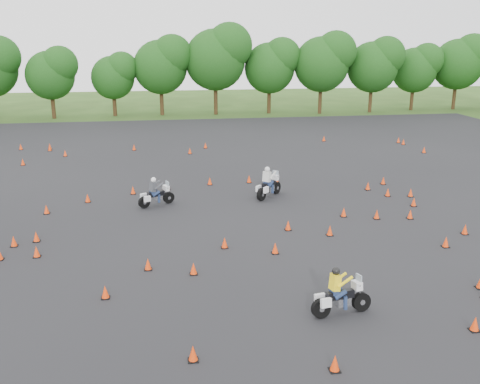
{
  "coord_description": "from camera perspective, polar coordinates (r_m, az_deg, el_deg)",
  "views": [
    {
      "loc": [
        -3.91,
        -21.55,
        8.75
      ],
      "look_at": [
        0.0,
        4.0,
        1.2
      ],
      "focal_mm": 40.0,
      "sensor_mm": 36.0,
      "label": 1
    }
  ],
  "objects": [
    {
      "name": "treeline",
      "position": [
        57.01,
        -1.0,
        12.1
      ],
      "size": [
        86.64,
        32.39,
        11.14
      ],
      "color": "#174313",
      "rests_on": "ground"
    },
    {
      "name": "rider_white",
      "position": [
        30.04,
        3.13,
        1.11
      ],
      "size": [
        2.09,
        2.19,
        1.79
      ],
      "primitive_type": null,
      "rotation": [
        0.0,
        0.0,
        0.83
      ],
      "color": "beige",
      "rests_on": "ground"
    },
    {
      "name": "rider_yellow",
      "position": [
        17.85,
        10.89,
        -10.41
      ],
      "size": [
        2.19,
        0.99,
        1.63
      ],
      "primitive_type": null,
      "rotation": [
        0.0,
        0.0,
        0.17
      ],
      "color": "yellow",
      "rests_on": "ground"
    },
    {
      "name": "rider_grey",
      "position": [
        28.84,
        -8.96,
        0.11
      ],
      "size": [
        2.15,
        1.54,
        1.62
      ],
      "primitive_type": null,
      "rotation": [
        0.0,
        0.0,
        0.48
      ],
      "color": "#3A3C41",
      "rests_on": "ground"
    },
    {
      "name": "asphalt_pad",
      "position": [
        29.17,
        -0.59,
        -1.16
      ],
      "size": [
        62.0,
        62.0,
        0.0
      ],
      "primitive_type": "plane",
      "color": "black",
      "rests_on": "ground"
    },
    {
      "name": "ground",
      "position": [
        23.59,
        1.48,
        -5.5
      ],
      "size": [
        140.0,
        140.0,
        0.0
      ],
      "primitive_type": "plane",
      "color": "#2D5119",
      "rests_on": "ground"
    },
    {
      "name": "traffic_cones",
      "position": [
        28.46,
        -0.06,
        -1.13
      ],
      "size": [
        33.0,
        33.02,
        0.45
      ],
      "color": "#F93C0A",
      "rests_on": "asphalt_pad"
    }
  ]
}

